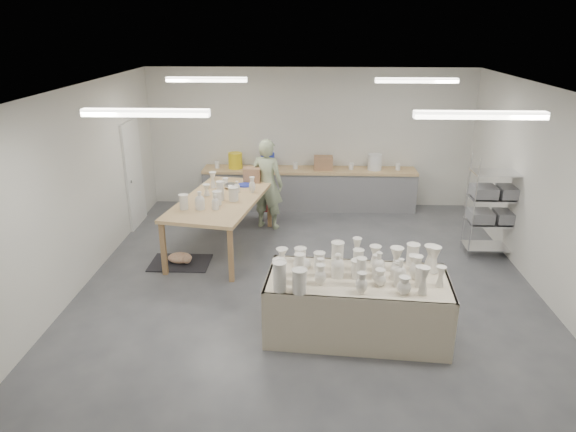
{
  "coord_description": "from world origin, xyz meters",
  "views": [
    {
      "loc": [
        -0.02,
        -7.05,
        3.86
      ],
      "look_at": [
        -0.32,
        0.38,
        1.05
      ],
      "focal_mm": 32.0,
      "sensor_mm": 36.0,
      "label": 1
    }
  ],
  "objects_px": {
    "work_table": "(223,198)",
    "red_stool": "(269,209)",
    "drying_table": "(357,302)",
    "potter": "(267,184)"
  },
  "relations": [
    {
      "from": "drying_table",
      "to": "red_stool",
      "type": "bearing_deg",
      "value": 114.64
    },
    {
      "from": "drying_table",
      "to": "work_table",
      "type": "relative_size",
      "value": 0.88
    },
    {
      "from": "drying_table",
      "to": "work_table",
      "type": "distance_m",
      "value": 3.52
    },
    {
      "from": "work_table",
      "to": "red_stool",
      "type": "distance_m",
      "value": 1.59
    },
    {
      "from": "potter",
      "to": "red_stool",
      "type": "distance_m",
      "value": 0.68
    },
    {
      "from": "red_stool",
      "to": "work_table",
      "type": "bearing_deg",
      "value": -119.23
    },
    {
      "from": "potter",
      "to": "work_table",
      "type": "bearing_deg",
      "value": 73.52
    },
    {
      "from": "drying_table",
      "to": "potter",
      "type": "xyz_separation_m",
      "value": [
        -1.46,
        3.72,
        0.44
      ]
    },
    {
      "from": "work_table",
      "to": "potter",
      "type": "relative_size",
      "value": 1.53
    },
    {
      "from": "work_table",
      "to": "red_stool",
      "type": "xyz_separation_m",
      "value": [
        0.7,
        1.26,
        -0.66
      ]
    }
  ]
}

